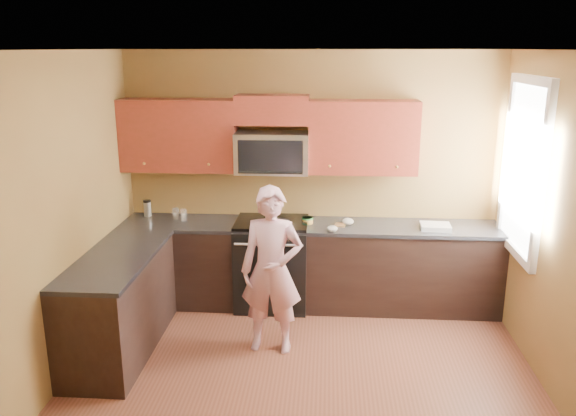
# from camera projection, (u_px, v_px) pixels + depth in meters

# --- Properties ---
(floor) EXTENTS (4.00, 4.00, 0.00)m
(floor) POSITION_uv_depth(u_px,v_px,m) (301.00, 392.00, 4.70)
(floor) COLOR brown
(floor) RESTS_ON ground
(ceiling) EXTENTS (4.00, 4.00, 0.00)m
(ceiling) POSITION_uv_depth(u_px,v_px,m) (304.00, 50.00, 3.98)
(ceiling) COLOR white
(ceiling) RESTS_ON ground
(wall_back) EXTENTS (4.00, 0.00, 4.00)m
(wall_back) POSITION_uv_depth(u_px,v_px,m) (311.00, 178.00, 6.26)
(wall_back) COLOR brown
(wall_back) RESTS_ON ground
(wall_front) EXTENTS (4.00, 0.00, 4.00)m
(wall_front) POSITION_uv_depth(u_px,v_px,m) (280.00, 385.00, 2.42)
(wall_front) COLOR brown
(wall_front) RESTS_ON ground
(wall_left) EXTENTS (0.00, 4.00, 4.00)m
(wall_left) POSITION_uv_depth(u_px,v_px,m) (45.00, 230.00, 4.48)
(wall_left) COLOR brown
(wall_left) RESTS_ON ground
(wall_right) EXTENTS (0.00, 4.00, 4.00)m
(wall_right) POSITION_uv_depth(u_px,v_px,m) (576.00, 242.00, 4.21)
(wall_right) COLOR brown
(wall_right) RESTS_ON ground
(cabinet_back_run) EXTENTS (4.00, 0.60, 0.88)m
(cabinet_back_run) POSITION_uv_depth(u_px,v_px,m) (309.00, 266.00, 6.22)
(cabinet_back_run) COLOR black
(cabinet_back_run) RESTS_ON floor
(cabinet_left_run) EXTENTS (0.60, 1.60, 0.88)m
(cabinet_left_run) POSITION_uv_depth(u_px,v_px,m) (119.00, 305.00, 5.28)
(cabinet_left_run) COLOR black
(cabinet_left_run) RESTS_ON floor
(countertop_back) EXTENTS (4.00, 0.62, 0.04)m
(countertop_back) POSITION_uv_depth(u_px,v_px,m) (309.00, 226.00, 6.09)
(countertop_back) COLOR black
(countertop_back) RESTS_ON cabinet_back_run
(countertop_left) EXTENTS (0.62, 1.60, 0.04)m
(countertop_left) POSITION_uv_depth(u_px,v_px,m) (117.00, 258.00, 5.15)
(countertop_left) COLOR black
(countertop_left) RESTS_ON cabinet_left_run
(stove) EXTENTS (0.76, 0.65, 0.95)m
(stove) POSITION_uv_depth(u_px,v_px,m) (272.00, 263.00, 6.21)
(stove) COLOR black
(stove) RESTS_ON floor
(microwave) EXTENTS (0.76, 0.40, 0.42)m
(microwave) POSITION_uv_depth(u_px,v_px,m) (272.00, 172.00, 6.07)
(microwave) COLOR silver
(microwave) RESTS_ON wall_back
(upper_cab_left) EXTENTS (1.22, 0.33, 0.75)m
(upper_cab_left) POSITION_uv_depth(u_px,v_px,m) (181.00, 170.00, 6.17)
(upper_cab_left) COLOR maroon
(upper_cab_left) RESTS_ON wall_back
(upper_cab_right) EXTENTS (1.12, 0.33, 0.75)m
(upper_cab_right) POSITION_uv_depth(u_px,v_px,m) (362.00, 173.00, 6.04)
(upper_cab_right) COLOR maroon
(upper_cab_right) RESTS_ON wall_back
(upper_cab_over_mw) EXTENTS (0.76, 0.33, 0.30)m
(upper_cab_over_mw) POSITION_uv_depth(u_px,v_px,m) (272.00, 110.00, 5.93)
(upper_cab_over_mw) COLOR maroon
(upper_cab_over_mw) RESTS_ON wall_back
(window) EXTENTS (0.06, 1.06, 1.66)m
(window) POSITION_uv_depth(u_px,v_px,m) (524.00, 168.00, 5.28)
(window) COLOR white
(window) RESTS_ON wall_right
(woman) EXTENTS (0.59, 0.41, 1.55)m
(woman) POSITION_uv_depth(u_px,v_px,m) (272.00, 270.00, 5.21)
(woman) COLOR #D56A8F
(woman) RESTS_ON floor
(frying_pan) EXTENTS (0.39, 0.54, 0.06)m
(frying_pan) POSITION_uv_depth(u_px,v_px,m) (276.00, 227.00, 5.89)
(frying_pan) COLOR black
(frying_pan) RESTS_ON stove
(butter_tub) EXTENTS (0.15, 0.15, 0.09)m
(butter_tub) POSITION_uv_depth(u_px,v_px,m) (308.00, 223.00, 6.10)
(butter_tub) COLOR gold
(butter_tub) RESTS_ON countertop_back
(toast_slice) EXTENTS (0.13, 0.13, 0.01)m
(toast_slice) POSITION_uv_depth(u_px,v_px,m) (340.00, 225.00, 6.03)
(toast_slice) COLOR #B27F47
(toast_slice) RESTS_ON countertop_back
(napkin_a) EXTENTS (0.13, 0.14, 0.06)m
(napkin_a) POSITION_uv_depth(u_px,v_px,m) (332.00, 229.00, 5.83)
(napkin_a) COLOR silver
(napkin_a) RESTS_ON countertop_back
(napkin_b) EXTENTS (0.15, 0.16, 0.07)m
(napkin_b) POSITION_uv_depth(u_px,v_px,m) (348.00, 221.00, 6.06)
(napkin_b) COLOR silver
(napkin_b) RESTS_ON countertop_back
(dish_towel) EXTENTS (0.31, 0.26, 0.05)m
(dish_towel) POSITION_uv_depth(u_px,v_px,m) (435.00, 227.00, 5.91)
(dish_towel) COLOR silver
(dish_towel) RESTS_ON countertop_back
(travel_mug) EXTENTS (0.10, 0.10, 0.18)m
(travel_mug) POSITION_uv_depth(u_px,v_px,m) (148.00, 216.00, 6.37)
(travel_mug) COLOR silver
(travel_mug) RESTS_ON countertop_back
(glass_a) EXTENTS (0.08, 0.08, 0.12)m
(glass_a) POSITION_uv_depth(u_px,v_px,m) (184.00, 215.00, 6.20)
(glass_a) COLOR silver
(glass_a) RESTS_ON countertop_back
(glass_b) EXTENTS (0.09, 0.09, 0.12)m
(glass_b) POSITION_uv_depth(u_px,v_px,m) (176.00, 214.00, 6.25)
(glass_b) COLOR silver
(glass_b) RESTS_ON countertop_back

